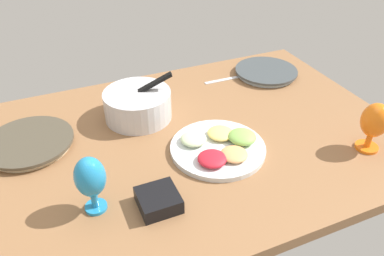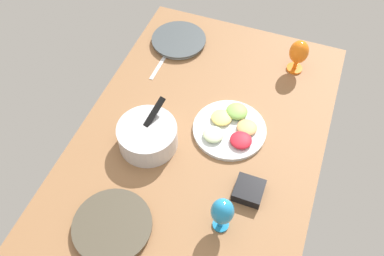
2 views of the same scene
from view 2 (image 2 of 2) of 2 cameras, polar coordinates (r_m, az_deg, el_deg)
name	(u,v)px [view 2 (image 2 of 2)]	position (r cm, az deg, el deg)	size (l,w,h in cm)	color
ground_plane	(198,144)	(179.97, 0.88, -2.22)	(160.00, 104.00, 4.00)	#8C603D
dinner_plate_left	(112,226)	(160.68, -10.93, -13.13)	(29.94, 29.94, 2.84)	beige
dinner_plate_right	(179,40)	(219.42, -1.83, 11.99)	(28.19, 28.19, 2.62)	silver
mixing_bowl	(148,135)	(173.96, -6.15, -1.01)	(26.16, 25.19, 17.44)	silver
fruit_platter	(230,128)	(181.17, 5.33, 0.05)	(32.23, 32.23, 5.30)	silver
hurricane_glass_orange	(299,53)	(205.01, 14.51, 9.99)	(9.10, 9.10, 17.49)	orange
hurricane_glass_blue	(222,212)	(149.86, 4.21, -11.51)	(8.50, 8.50, 17.91)	#2287C1
square_bowl_black	(249,190)	(164.70, 7.85, -8.49)	(11.28, 11.28, 4.51)	black
fork_by_right_plate	(158,67)	(207.57, -4.65, 8.43)	(18.00, 1.80, 0.60)	silver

